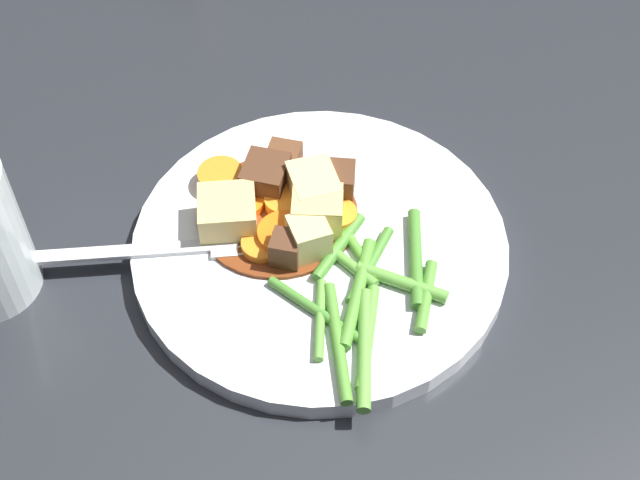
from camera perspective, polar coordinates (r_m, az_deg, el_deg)
ground_plane at (r=0.62m, az=0.00°, el=-0.85°), size 3.00×3.00×0.00m
dinner_plate at (r=0.61m, az=0.00°, el=-0.43°), size 0.25×0.25×0.01m
stew_sauce at (r=0.62m, az=-2.87°, el=1.43°), size 0.11×0.11×0.00m
carrot_slice_0 at (r=0.60m, az=-2.24°, el=0.18°), size 0.04×0.04×0.01m
carrot_slice_1 at (r=0.63m, az=-5.05°, el=2.44°), size 0.04×0.04×0.01m
carrot_slice_2 at (r=0.60m, az=-3.63°, el=-0.36°), size 0.04×0.04×0.01m
carrot_slice_3 at (r=0.62m, az=-2.28°, el=2.31°), size 0.03×0.03×0.01m
carrot_slice_4 at (r=0.62m, az=1.20°, el=1.47°), size 0.04×0.04×0.01m
carrot_slice_5 at (r=0.64m, az=-6.42°, el=3.72°), size 0.04×0.04×0.01m
potato_chunk_0 at (r=0.61m, az=-0.16°, el=1.74°), size 0.04×0.04×0.03m
potato_chunk_1 at (r=0.62m, az=-0.39°, el=3.13°), size 0.05×0.05×0.03m
potato_chunk_2 at (r=0.61m, az=-5.82°, el=1.68°), size 0.05×0.05×0.03m
potato_chunk_3 at (r=0.59m, az=-0.68°, el=0.11°), size 0.03×0.03×0.03m
meat_chunk_0 at (r=0.59m, az=-2.13°, el=-0.63°), size 0.03×0.03×0.02m
meat_chunk_1 at (r=0.65m, az=-2.29°, el=5.11°), size 0.03×0.03×0.02m
meat_chunk_2 at (r=0.63m, az=0.71°, el=3.62°), size 0.04×0.04×0.03m
meat_chunk_3 at (r=0.63m, az=-3.42°, el=3.91°), size 0.04×0.04×0.03m
green_bean_0 at (r=0.60m, az=2.34°, el=-0.58°), size 0.05×0.03×0.01m
green_bean_1 at (r=0.58m, az=6.52°, el=-3.70°), size 0.03×0.05×0.01m
green_bean_2 at (r=0.60m, az=6.02°, el=-1.12°), size 0.05×0.07×0.01m
green_bean_3 at (r=0.59m, az=3.25°, el=-1.47°), size 0.02×0.07×0.01m
green_bean_4 at (r=0.57m, az=-0.35°, el=-4.36°), size 0.07×0.01×0.01m
green_bean_5 at (r=0.59m, az=5.24°, el=-2.57°), size 0.06×0.02×0.01m
green_bean_6 at (r=0.60m, az=0.97°, el=-0.66°), size 0.01×0.06×0.01m
green_bean_7 at (r=0.58m, az=2.36°, el=-3.31°), size 0.04×0.08×0.01m
green_bean_8 at (r=0.59m, az=1.71°, el=-1.41°), size 0.05×0.02×0.01m
green_bean_9 at (r=0.55m, az=2.80°, el=-6.83°), size 0.05×0.07×0.01m
green_bean_10 at (r=0.56m, az=1.11°, el=-6.40°), size 0.06×0.07×0.01m
green_bean_11 at (r=0.57m, az=0.00°, el=-5.01°), size 0.04×0.05×0.01m
green_bean_12 at (r=0.56m, az=3.00°, el=-6.09°), size 0.04×0.07×0.01m
fork at (r=0.61m, az=-8.86°, el=-0.52°), size 0.14×0.13×0.00m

